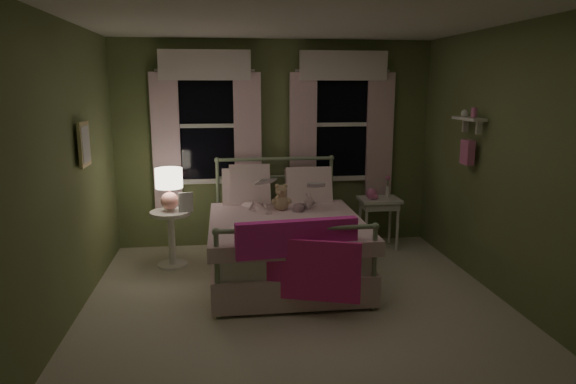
{
  "coord_description": "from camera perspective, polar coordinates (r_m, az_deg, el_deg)",
  "views": [
    {
      "loc": [
        -0.65,
        -4.4,
        2.04
      ],
      "look_at": [
        -0.03,
        0.56,
        1.0
      ],
      "focal_mm": 32.0,
      "sensor_mm": 36.0,
      "label": 1
    }
  ],
  "objects": [
    {
      "name": "room_shell",
      "position": [
        4.51,
        1.22,
        2.3
      ],
      "size": [
        4.2,
        4.2,
        4.2
      ],
      "color": "beige",
      "rests_on": "ground"
    },
    {
      "name": "bed",
      "position": [
        5.58,
        -0.49,
        -5.58
      ],
      "size": [
        1.58,
        2.04,
        1.18
      ],
      "color": "white",
      "rests_on": "ground"
    },
    {
      "name": "pink_throw",
      "position": [
        4.55,
        1.07,
        -6.55
      ],
      "size": [
        1.1,
        0.38,
        0.71
      ],
      "color": "#FF31BA",
      "rests_on": "bed"
    },
    {
      "name": "child_left",
      "position": [
        5.84,
        -3.68,
        1.18
      ],
      "size": [
        0.33,
        0.26,
        0.8
      ],
      "primitive_type": "imported",
      "rotation": [
        0.0,
        0.0,
        3.42
      ],
      "color": "#F7D1DD",
      "rests_on": "bed"
    },
    {
      "name": "child_right",
      "position": [
        5.91,
        1.76,
        0.71
      ],
      "size": [
        0.41,
        0.37,
        0.68
      ],
      "primitive_type": "imported",
      "rotation": [
        0.0,
        0.0,
        2.72
      ],
      "color": "#F7D1DD",
      "rests_on": "bed"
    },
    {
      "name": "book_left",
      "position": [
        5.59,
        -3.51,
        0.63
      ],
      "size": [
        0.22,
        0.15,
        0.26
      ],
      "primitive_type": "imported",
      "rotation": [
        1.22,
        0.0,
        0.2
      ],
      "color": "beige",
      "rests_on": "child_left"
    },
    {
      "name": "book_right",
      "position": [
        5.66,
        2.15,
        0.35
      ],
      "size": [
        0.21,
        0.14,
        0.26
      ],
      "primitive_type": "imported",
      "rotation": [
        1.22,
        0.0,
        -0.15
      ],
      "color": "beige",
      "rests_on": "child_right"
    },
    {
      "name": "teddy_bear",
      "position": [
        5.74,
        -0.76,
        -0.8
      ],
      "size": [
        0.23,
        0.19,
        0.31
      ],
      "color": "tan",
      "rests_on": "bed"
    },
    {
      "name": "nightstand_left",
      "position": [
        5.99,
        -12.84,
        -4.24
      ],
      "size": [
        0.46,
        0.46,
        0.65
      ],
      "color": "white",
      "rests_on": "ground"
    },
    {
      "name": "table_lamp",
      "position": [
        5.87,
        -13.08,
        0.8
      ],
      "size": [
        0.3,
        0.3,
        0.47
      ],
      "color": "pink",
      "rests_on": "nightstand_left"
    },
    {
      "name": "book_nightstand",
      "position": [
        5.84,
        -12.04,
        -2.18
      ],
      "size": [
        0.21,
        0.26,
        0.02
      ],
      "primitive_type": "imported",
      "rotation": [
        0.0,
        0.0,
        0.24
      ],
      "color": "beige",
      "rests_on": "nightstand_left"
    },
    {
      "name": "nightstand_right",
      "position": [
        6.57,
        10.08,
        -1.53
      ],
      "size": [
        0.5,
        0.4,
        0.64
      ],
      "color": "white",
      "rests_on": "ground"
    },
    {
      "name": "pink_toy",
      "position": [
        6.5,
        9.3,
        -0.21
      ],
      "size": [
        0.14,
        0.19,
        0.14
      ],
      "color": "pink",
      "rests_on": "nightstand_right"
    },
    {
      "name": "bud_vase",
      "position": [
        6.6,
        11.02,
        0.63
      ],
      "size": [
        0.06,
        0.06,
        0.28
      ],
      "color": "white",
      "rests_on": "nightstand_right"
    },
    {
      "name": "window_left",
      "position": [
        6.44,
        -9.03,
        7.9
      ],
      "size": [
        1.34,
        0.13,
        1.96
      ],
      "color": "black",
      "rests_on": "room_shell"
    },
    {
      "name": "window_right",
      "position": [
        6.61,
        6.01,
        8.08
      ],
      "size": [
        1.34,
        0.13,
        1.96
      ],
      "color": "black",
      "rests_on": "room_shell"
    },
    {
      "name": "wall_shelf",
      "position": [
        5.72,
        19.4,
        5.92
      ],
      "size": [
        0.15,
        0.5,
        0.6
      ],
      "color": "white",
      "rests_on": "room_shell"
    },
    {
      "name": "framed_picture",
      "position": [
        5.19,
        -21.69,
        4.96
      ],
      "size": [
        0.03,
        0.32,
        0.42
      ],
      "color": "beige",
      "rests_on": "room_shell"
    }
  ]
}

